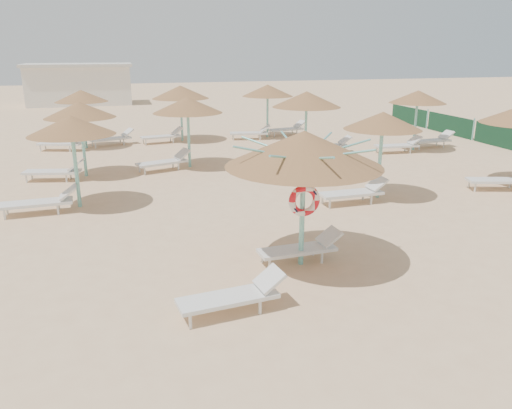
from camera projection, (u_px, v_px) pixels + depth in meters
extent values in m
plane|color=#DFB488|center=(284.00, 268.00, 10.51)|extent=(120.00, 120.00, 0.00)
cylinder|color=#72C7BD|center=(302.00, 211.00, 10.37)|extent=(0.11, 0.11, 2.41)
cone|color=#97683C|center=(304.00, 149.00, 9.98)|extent=(3.21, 3.21, 0.72)
cylinder|color=#72C7BD|center=(304.00, 161.00, 10.05)|extent=(0.20, 0.20, 0.12)
cylinder|color=#72C7BD|center=(338.00, 149.00, 10.18)|extent=(1.45, 0.04, 0.37)
cylinder|color=#72C7BD|center=(318.00, 145.00, 10.60)|extent=(1.06, 1.06, 0.37)
cylinder|color=#72C7BD|center=(292.00, 144.00, 10.67)|extent=(0.04, 1.45, 0.37)
cylinder|color=#72C7BD|center=(272.00, 147.00, 10.34)|extent=(1.06, 1.06, 0.37)
cylinder|color=#72C7BD|center=(269.00, 153.00, 9.81)|extent=(1.45, 0.04, 0.37)
cylinder|color=#72C7BD|center=(288.00, 158.00, 9.38)|extent=(1.06, 1.06, 0.37)
cylinder|color=#72C7BD|center=(318.00, 158.00, 9.31)|extent=(0.04, 1.45, 0.37)
cylinder|color=#72C7BD|center=(339.00, 155.00, 9.64)|extent=(1.06, 1.06, 0.37)
torus|color=red|center=(304.00, 201.00, 10.20)|extent=(0.68, 0.15, 0.68)
cylinder|color=silver|center=(190.00, 322.00, 8.21)|extent=(0.06, 0.06, 0.26)
cylinder|color=silver|center=(183.00, 309.00, 8.62)|extent=(0.06, 0.06, 0.26)
cylinder|color=silver|center=(260.00, 307.00, 8.67)|extent=(0.06, 0.06, 0.26)
cylinder|color=silver|center=(250.00, 296.00, 9.08)|extent=(0.06, 0.06, 0.26)
cube|color=silver|center=(228.00, 298.00, 8.64)|extent=(1.82, 0.79, 0.07)
cube|color=silver|center=(269.00, 279.00, 8.86)|extent=(0.52, 0.61, 0.34)
cylinder|color=silver|center=(270.00, 265.00, 10.36)|extent=(0.05, 0.05, 0.25)
cylinder|color=silver|center=(262.00, 257.00, 10.76)|extent=(0.05, 0.05, 0.25)
cylinder|color=silver|center=(322.00, 258.00, 10.73)|extent=(0.05, 0.05, 0.25)
cylinder|color=silver|center=(313.00, 250.00, 11.13)|extent=(0.05, 0.05, 0.25)
cube|color=silver|center=(297.00, 250.00, 10.73)|extent=(1.72, 0.66, 0.07)
cube|color=silver|center=(329.00, 236.00, 10.90)|extent=(0.46, 0.56, 0.33)
cylinder|color=#72C7BD|center=(76.00, 168.00, 14.26)|extent=(0.11, 0.11, 2.30)
cone|color=#97683C|center=(71.00, 125.00, 13.89)|extent=(2.41, 2.41, 0.54)
cylinder|color=#72C7BD|center=(72.00, 134.00, 13.96)|extent=(0.20, 0.20, 0.12)
cylinder|color=silver|center=(5.00, 215.00, 13.44)|extent=(0.06, 0.06, 0.28)
cylinder|color=silver|center=(7.00, 209.00, 13.90)|extent=(0.06, 0.06, 0.28)
cylinder|color=silver|center=(58.00, 210.00, 13.86)|extent=(0.06, 0.06, 0.28)
cylinder|color=silver|center=(59.00, 205.00, 14.31)|extent=(0.06, 0.06, 0.28)
cube|color=silver|center=(36.00, 203.00, 13.86)|extent=(1.93, 0.73, 0.08)
cube|color=silver|center=(68.00, 192.00, 14.05)|extent=(0.52, 0.63, 0.36)
cylinder|color=#72C7BD|center=(83.00, 145.00, 17.76)|extent=(0.11, 0.11, 2.30)
cone|color=#97683C|center=(80.00, 110.00, 17.39)|extent=(2.45, 2.45, 0.55)
cylinder|color=#72C7BD|center=(80.00, 116.00, 17.46)|extent=(0.20, 0.20, 0.12)
cylinder|color=silver|center=(26.00, 179.00, 17.13)|extent=(0.06, 0.06, 0.28)
cylinder|color=silver|center=(32.00, 175.00, 17.61)|extent=(0.06, 0.06, 0.28)
cylinder|color=silver|center=(66.00, 178.00, 17.21)|extent=(0.06, 0.06, 0.28)
cylinder|color=silver|center=(71.00, 175.00, 17.68)|extent=(0.06, 0.06, 0.28)
cube|color=silver|center=(52.00, 172.00, 17.36)|extent=(1.99, 1.00, 0.08)
cube|color=silver|center=(76.00, 165.00, 17.34)|extent=(0.60, 0.69, 0.36)
cylinder|color=#72C7BD|center=(84.00, 123.00, 22.87)|extent=(0.11, 0.11, 2.30)
cone|color=#97683C|center=(81.00, 96.00, 22.50)|extent=(2.35, 2.35, 0.53)
cylinder|color=#72C7BD|center=(82.00, 101.00, 22.57)|extent=(0.20, 0.20, 0.12)
cylinder|color=silver|center=(40.00, 149.00, 22.33)|extent=(0.06, 0.06, 0.28)
cylinder|color=silver|center=(45.00, 146.00, 22.80)|extent=(0.06, 0.06, 0.28)
cylinder|color=silver|center=(70.00, 149.00, 22.26)|extent=(0.06, 0.06, 0.28)
cylinder|color=silver|center=(74.00, 147.00, 22.74)|extent=(0.06, 0.06, 0.28)
cube|color=silver|center=(60.00, 144.00, 22.47)|extent=(2.00, 1.18, 0.08)
cube|color=silver|center=(78.00, 139.00, 22.36)|extent=(0.65, 0.72, 0.36)
cylinder|color=silver|center=(95.00, 145.00, 23.10)|extent=(0.06, 0.06, 0.28)
cylinder|color=silver|center=(92.00, 144.00, 23.50)|extent=(0.06, 0.06, 0.28)
cylinder|color=silver|center=(124.00, 142.00, 23.81)|extent=(0.06, 0.06, 0.28)
cylinder|color=silver|center=(120.00, 141.00, 24.21)|extent=(0.06, 0.06, 0.28)
cube|color=silver|center=(110.00, 139.00, 23.67)|extent=(2.00, 1.18, 0.08)
cube|color=silver|center=(127.00, 132.00, 24.04)|extent=(0.65, 0.72, 0.36)
cylinder|color=#72C7BD|center=(189.00, 138.00, 19.16)|extent=(0.11, 0.11, 2.30)
cone|color=#97683C|center=(187.00, 105.00, 18.79)|extent=(2.64, 2.64, 0.59)
cylinder|color=#72C7BD|center=(188.00, 111.00, 18.86)|extent=(0.20, 0.20, 0.12)
cylinder|color=silver|center=(145.00, 171.00, 18.20)|extent=(0.06, 0.06, 0.28)
cylinder|color=silver|center=(140.00, 169.00, 18.59)|extent=(0.06, 0.06, 0.28)
cylinder|color=silver|center=(178.00, 167.00, 18.92)|extent=(0.06, 0.06, 0.28)
cylinder|color=silver|center=(173.00, 164.00, 19.31)|extent=(0.06, 0.06, 0.28)
cube|color=silver|center=(162.00, 163.00, 18.77)|extent=(2.00, 1.20, 0.08)
cube|color=silver|center=(182.00, 154.00, 19.15)|extent=(0.65, 0.72, 0.36)
cylinder|color=#72C7BD|center=(182.00, 118.00, 24.66)|extent=(0.11, 0.11, 2.30)
cone|color=#97683C|center=(180.00, 92.00, 24.28)|extent=(2.78, 2.78, 0.63)
cylinder|color=#72C7BD|center=(181.00, 97.00, 24.36)|extent=(0.20, 0.20, 0.12)
cylinder|color=silver|center=(146.00, 142.00, 23.77)|extent=(0.06, 0.06, 0.28)
cylinder|color=silver|center=(143.00, 141.00, 24.21)|extent=(0.06, 0.06, 0.28)
cylinder|color=silver|center=(173.00, 140.00, 24.32)|extent=(0.06, 0.06, 0.28)
cylinder|color=silver|center=(170.00, 139.00, 24.75)|extent=(0.06, 0.06, 0.28)
cube|color=silver|center=(161.00, 137.00, 24.26)|extent=(1.98, 0.93, 0.08)
cube|color=silver|center=(177.00, 131.00, 24.53)|extent=(0.58, 0.67, 0.36)
cylinder|color=#72C7BD|center=(380.00, 161.00, 15.18)|extent=(0.11, 0.11, 2.30)
cone|color=#97683C|center=(383.00, 121.00, 14.82)|extent=(2.32, 2.32, 0.52)
cylinder|color=#72C7BD|center=(382.00, 128.00, 14.88)|extent=(0.20, 0.20, 0.12)
cylinder|color=silver|center=(330.00, 204.00, 14.39)|extent=(0.06, 0.06, 0.28)
cylinder|color=silver|center=(323.00, 199.00, 14.84)|extent=(0.06, 0.06, 0.28)
cylinder|color=silver|center=(371.00, 200.00, 14.77)|extent=(0.06, 0.06, 0.28)
cylinder|color=silver|center=(363.00, 195.00, 15.22)|extent=(0.06, 0.06, 0.28)
cube|color=silver|center=(351.00, 193.00, 14.79)|extent=(1.92, 0.69, 0.08)
cube|color=silver|center=(377.00, 183.00, 14.96)|extent=(0.51, 0.62, 0.36)
cylinder|color=#72C7BD|center=(306.00, 129.00, 21.20)|extent=(0.11, 0.11, 2.30)
cone|color=#97683C|center=(307.00, 99.00, 20.83)|extent=(2.88, 2.88, 0.65)
cylinder|color=#72C7BD|center=(306.00, 105.00, 20.91)|extent=(0.20, 0.20, 0.12)
cylinder|color=silver|center=(269.00, 158.00, 20.36)|extent=(0.06, 0.06, 0.28)
cylinder|color=silver|center=(264.00, 156.00, 20.80)|extent=(0.06, 0.06, 0.28)
cylinder|color=silver|center=(298.00, 156.00, 20.84)|extent=(0.06, 0.06, 0.28)
cylinder|color=silver|center=(293.00, 153.00, 21.28)|extent=(0.06, 0.06, 0.28)
cube|color=silver|center=(284.00, 151.00, 20.81)|extent=(1.96, 0.83, 0.08)
cube|color=silver|center=(302.00, 144.00, 21.04)|extent=(0.55, 0.65, 0.36)
cylinder|color=silver|center=(310.00, 151.00, 21.71)|extent=(0.06, 0.06, 0.28)
cylinder|color=silver|center=(307.00, 149.00, 22.18)|extent=(0.06, 0.06, 0.28)
cylinder|color=silver|center=(340.00, 150.00, 21.90)|extent=(0.06, 0.06, 0.28)
cylinder|color=silver|center=(336.00, 148.00, 22.38)|extent=(0.06, 0.06, 0.28)
cube|color=silver|center=(326.00, 146.00, 22.01)|extent=(1.96, 0.83, 0.08)
cube|color=silver|center=(345.00, 140.00, 22.06)|extent=(0.55, 0.65, 0.36)
cylinder|color=#72C7BD|center=(267.00, 115.00, 25.67)|extent=(0.11, 0.11, 2.30)
cone|color=#97683C|center=(268.00, 90.00, 25.30)|extent=(2.59, 2.59, 0.58)
cylinder|color=#72C7BD|center=(268.00, 95.00, 25.37)|extent=(0.20, 0.20, 0.12)
cylinder|color=silver|center=(233.00, 138.00, 25.02)|extent=(0.06, 0.06, 0.28)
cylinder|color=silver|center=(233.00, 136.00, 25.49)|extent=(0.06, 0.06, 0.28)
cylinder|color=silver|center=(260.00, 137.00, 25.14)|extent=(0.06, 0.06, 0.28)
cylinder|color=silver|center=(259.00, 136.00, 25.61)|extent=(0.06, 0.06, 0.28)
cube|color=silver|center=(249.00, 133.00, 25.27)|extent=(1.98, 0.94, 0.08)
cube|color=silver|center=(265.00, 128.00, 25.27)|extent=(0.58, 0.67, 0.36)
cylinder|color=silver|center=(274.00, 134.00, 25.98)|extent=(0.06, 0.06, 0.28)
cylinder|color=silver|center=(270.00, 133.00, 26.41)|extent=(0.06, 0.06, 0.28)
cylinder|color=silver|center=(297.00, 133.00, 26.53)|extent=(0.06, 0.06, 0.28)
cylinder|color=silver|center=(292.00, 131.00, 26.96)|extent=(0.06, 0.06, 0.28)
cube|color=silver|center=(286.00, 129.00, 26.47)|extent=(1.98, 0.94, 0.08)
cube|color=silver|center=(300.00, 124.00, 26.74)|extent=(0.58, 0.67, 0.36)
cylinder|color=silver|center=(475.00, 188.00, 16.06)|extent=(0.06, 0.06, 0.28)
cylinder|color=silver|center=(469.00, 184.00, 16.54)|extent=(0.06, 0.06, 0.28)
cylinder|color=silver|center=(510.00, 184.00, 16.52)|extent=(0.06, 0.06, 0.28)
cube|color=silver|center=(497.00, 180.00, 16.23)|extent=(2.00, 1.13, 0.08)
cylinder|color=#72C7BD|center=(415.00, 125.00, 22.39)|extent=(0.11, 0.11, 2.30)
cone|color=#97683C|center=(418.00, 97.00, 22.02)|extent=(2.48, 2.48, 0.56)
cylinder|color=#72C7BD|center=(417.00, 102.00, 22.09)|extent=(0.20, 0.20, 0.12)
cylinder|color=silver|center=(382.00, 152.00, 21.66)|extent=(0.06, 0.06, 0.28)
cylinder|color=silver|center=(377.00, 149.00, 22.13)|extent=(0.06, 0.06, 0.28)
cylinder|color=silver|center=(410.00, 150.00, 21.92)|extent=(0.06, 0.06, 0.28)
cylinder|color=silver|center=(405.00, 148.00, 22.39)|extent=(0.06, 0.06, 0.28)
cube|color=silver|center=(396.00, 146.00, 21.99)|extent=(1.94, 0.75, 0.08)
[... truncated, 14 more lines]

